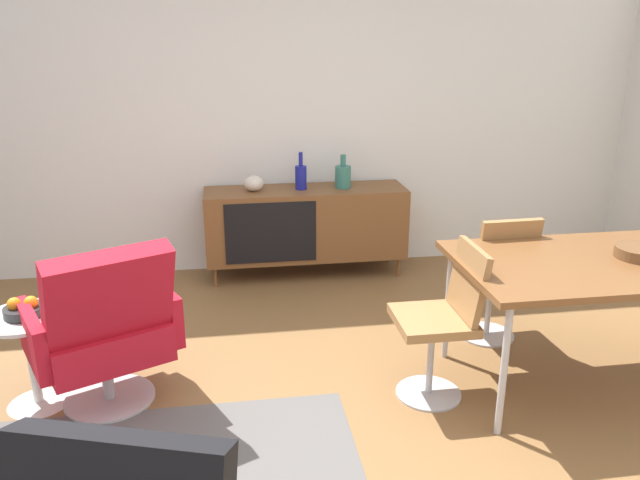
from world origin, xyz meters
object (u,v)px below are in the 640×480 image
Objects in this scene: vase_cobalt at (254,183)px; fruit_bowl at (24,309)px; wooden_bowl_on_table at (640,252)px; vase_ceramic_small at (301,177)px; side_table_round at (31,350)px; dining_chair_near_window at (444,316)px; dining_chair_back_left at (497,272)px; vase_sculptural_dark at (343,176)px; lounge_chair_red at (104,327)px; sideboard at (305,223)px; dining_table at (605,267)px.

vase_cobalt is 2.10m from fruit_bowl.
wooden_bowl_on_table is 3.27m from fruit_bowl.
side_table_round is (-1.64, -1.66, -0.50)m from vase_ceramic_small.
vase_ceramic_small is at bearing 105.60° from dining_chair_near_window.
dining_chair_back_left is (-0.54, 0.56, -0.30)m from wooden_bowl_on_table.
vase_ceramic_small is 0.34× the size of dining_chair_back_left.
wooden_bowl_on_table is 0.83m from dining_chair_back_left.
vase_sculptural_dark is 0.28× the size of lounge_chair_red.
dining_chair_back_left reaches higher than side_table_round.
lounge_chair_red is at bearing -116.36° from vase_cobalt.
sideboard is 10.34× the size of vase_cobalt.
sideboard is at bearing 129.85° from wooden_bowl_on_table.
vase_cobalt is 1.99m from dining_chair_back_left.
sideboard is 2.36m from fruit_bowl.
vase_cobalt is at bearing 63.64° from lounge_chair_red.
fruit_bowl is (-2.71, -0.33, 0.09)m from dining_chair_back_left.
dining_chair_back_left is at bearing 134.22° from wooden_bowl_on_table.
dining_chair_near_window is 2.18m from fruit_bowl.
dining_chair_near_window is at bearing -6.15° from side_table_round.
dining_chair_near_window is at bearing -6.11° from fruit_bowl.
vase_ceramic_small is at bearing 128.69° from dining_chair_back_left.
dining_table is 6.15× the size of wooden_bowl_on_table.
vase_cobalt is 2.14m from side_table_round.
wooden_bowl_on_table is at bearing -4.09° from side_table_round.
vase_cobalt is 0.77× the size of fruit_bowl.
vase_cobalt is 0.16× the size of lounge_chair_red.
fruit_bowl is at bearing -134.54° from vase_ceramic_small.
vase_cobalt is at bearing 136.34° from wooden_bowl_on_table.
vase_ceramic_small reaches higher than fruit_bowl.
lounge_chair_red is at bearing -169.95° from dining_chair_back_left.
dining_chair_back_left is at bearing 121.89° from dining_table.
vase_ceramic_small is 1.47× the size of fruit_bowl.
wooden_bowl_on_table reaches higher than side_table_round.
vase_sculptural_dark is 0.51× the size of side_table_round.
wooden_bowl_on_table reaches higher than sideboard.
wooden_bowl_on_table is 2.87m from lounge_chair_red.
dining_table is 3.08× the size of side_table_round.
dining_chair_near_window is 0.90× the size of lounge_chair_red.
dining_chair_near_window is (0.19, -1.90, -0.35)m from vase_sculptural_dark.
sideboard is 5.43× the size of vase_ceramic_small.
side_table_round is (-1.27, -1.66, -0.46)m from vase_cobalt.
sideboard is at bearing 53.93° from lounge_chair_red.
vase_ceramic_small reaches higher than lounge_chair_red.
vase_cobalt is 0.30× the size of side_table_round.
fruit_bowl is (-3.06, 0.23, -0.14)m from dining_table.
side_table_round is at bearing 173.85° from dining_chair_near_window.
fruit_bowl is (-0.40, 0.08, 0.09)m from lounge_chair_red.
fruit_bowl is (0.00, -0.00, 0.23)m from side_table_round.
dining_chair_near_window is at bearing -179.99° from dining_table.
fruit_bowl is (-2.17, 0.23, 0.09)m from dining_chair_near_window.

